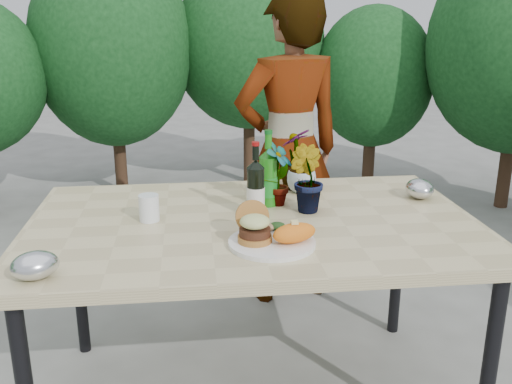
{
  "coord_description": "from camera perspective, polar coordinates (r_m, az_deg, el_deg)",
  "views": [
    {
      "loc": [
        -0.21,
        -1.9,
        1.46
      ],
      "look_at": [
        0.0,
        -0.08,
        0.88
      ],
      "focal_mm": 40.0,
      "sensor_mm": 36.0,
      "label": 1
    }
  ],
  "objects": [
    {
      "name": "foil_packet_left",
      "position": [
        1.71,
        -21.24,
        -6.85
      ],
      "size": [
        0.16,
        0.15,
        0.08
      ],
      "primitive_type": "ellipsoid",
      "rotation": [
        0.0,
        0.0,
        0.41
      ],
      "color": "silver",
      "rests_on": "patio_table"
    },
    {
      "name": "plastic_cup",
      "position": [
        2.06,
        -10.64,
        -1.57
      ],
      "size": [
        0.07,
        0.07,
        0.09
      ],
      "primitive_type": "cylinder",
      "color": "white",
      "rests_on": "patio_table"
    },
    {
      "name": "shrub_hedge",
      "position": [
        3.54,
        0.53,
        11.84
      ],
      "size": [
        6.97,
        5.02,
        2.03
      ],
      "color": "#382316",
      "rests_on": "ground"
    },
    {
      "name": "foil_packet_right",
      "position": [
        2.36,
        16.04,
        0.33
      ],
      "size": [
        0.12,
        0.14,
        0.08
      ],
      "primitive_type": "ellipsoid",
      "rotation": [
        0.0,
        0.0,
        1.5
      ],
      "color": "silver",
      "rests_on": "patio_table"
    },
    {
      "name": "grilled_veg",
      "position": [
        1.91,
        1.73,
        -3.45
      ],
      "size": [
        0.08,
        0.05,
        0.03
      ],
      "color": "olive",
      "rests_on": "dinner_plate"
    },
    {
      "name": "burger_stack",
      "position": [
        1.82,
        -0.19,
        -3.41
      ],
      "size": [
        0.11,
        0.16,
        0.11
      ],
      "color": "#B7722D",
      "rests_on": "dinner_plate"
    },
    {
      "name": "person",
      "position": [
        2.88,
        3.32,
        4.07
      ],
      "size": [
        0.65,
        0.51,
        1.58
      ],
      "primitive_type": "imported",
      "rotation": [
        0.0,
        0.0,
        3.39
      ],
      "color": "#8E6647",
      "rests_on": "ground"
    },
    {
      "name": "seedling_mid",
      "position": [
        2.11,
        5.03,
        1.31
      ],
      "size": [
        0.17,
        0.17,
        0.25
      ],
      "primitive_type": "imported",
      "rotation": [
        0.0,
        0.0,
        2.18
      ],
      "color": "#1F5B1F",
      "rests_on": "patio_table"
    },
    {
      "name": "seedling_right",
      "position": [
        2.39,
        4.04,
        3.34
      ],
      "size": [
        0.2,
        0.2,
        0.25
      ],
      "primitive_type": "imported",
      "rotation": [
        0.0,
        0.0,
        4.06
      ],
      "color": "#285B1F",
      "rests_on": "patio_table"
    },
    {
      "name": "dinner_plate",
      "position": [
        1.83,
        1.61,
        -5.1
      ],
      "size": [
        0.28,
        0.28,
        0.01
      ],
      "primitive_type": "cylinder",
      "color": "white",
      "rests_on": "patio_table"
    },
    {
      "name": "sparkling_water",
      "position": [
        2.17,
        1.22,
        1.39
      ],
      "size": [
        0.07,
        0.07,
        0.29
      ],
      "rotation": [
        0.0,
        0.0,
        0.07
      ],
      "color": "#1D7E17",
      "rests_on": "patio_table"
    },
    {
      "name": "sweet_potato",
      "position": [
        1.8,
        3.85,
        -4.11
      ],
      "size": [
        0.17,
        0.12,
        0.06
      ],
      "primitive_type": "ellipsoid",
      "rotation": [
        0.0,
        0.0,
        0.35
      ],
      "color": "orange",
      "rests_on": "dinner_plate"
    },
    {
      "name": "blue_bowl",
      "position": [
        2.35,
        4.56,
        1.07
      ],
      "size": [
        0.15,
        0.15,
        0.09
      ],
      "primitive_type": "imported",
      "rotation": [
        0.0,
        0.0,
        -0.36
      ],
      "color": "silver",
      "rests_on": "patio_table"
    },
    {
      "name": "wine_bottle",
      "position": [
        2.06,
        -0.03,
        0.3
      ],
      "size": [
        0.07,
        0.07,
        0.27
      ],
      "rotation": [
        0.0,
        0.0,
        0.04
      ],
      "color": "black",
      "rests_on": "patio_table"
    },
    {
      "name": "patio_table",
      "position": [
        2.06,
        -0.26,
        -4.31
      ],
      "size": [
        1.6,
        1.0,
        0.75
      ],
      "color": "tan",
      "rests_on": "ground"
    },
    {
      "name": "seedling_left",
      "position": [
        2.16,
        2.24,
        1.89
      ],
      "size": [
        0.15,
        0.16,
        0.26
      ],
      "primitive_type": "imported",
      "rotation": [
        0.0,
        0.0,
        0.96
      ],
      "color": "#21591E",
      "rests_on": "patio_table"
    }
  ]
}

